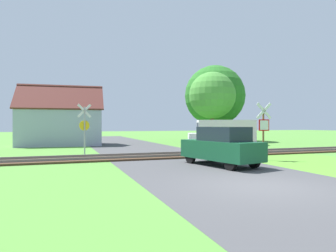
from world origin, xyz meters
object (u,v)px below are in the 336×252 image
object	(u,v)px
crossing_sign_far	(84,125)
mail_truck	(223,133)
house	(61,125)
tree_far	(215,96)
stop_sign_near	(264,127)
tree_right	(212,95)
parked_car	(221,146)

from	to	relation	value
crossing_sign_far	mail_truck	distance (m)	10.21
house	tree_far	size ratio (longest dim) A/B	0.89
stop_sign_near	tree_far	bearing A→B (deg)	-105.01
tree_right	house	bearing A→B (deg)	167.11
tree_far	house	bearing A→B (deg)	-174.49
stop_sign_near	mail_truck	distance (m)	6.98
crossing_sign_far	tree_right	size ratio (longest dim) A/B	0.45
mail_truck	crossing_sign_far	bearing A→B (deg)	113.31
tree_far	parked_car	world-z (taller)	tree_far
tree_far	tree_right	distance (m)	5.62
stop_sign_near	mail_truck	size ratio (longest dim) A/B	0.58
tree_far	parked_car	distance (m)	21.60
crossing_sign_far	parked_car	xyz separation A→B (m)	(5.54, -7.31, -0.95)
tree_right	mail_truck	world-z (taller)	tree_right
stop_sign_near	parked_car	xyz separation A→B (m)	(-3.13, -1.04, -0.84)
tree_far	stop_sign_near	bearing A→B (deg)	-110.77
crossing_sign_far	tree_far	bearing A→B (deg)	27.01
tree_far	crossing_sign_far	bearing A→B (deg)	-143.41
tree_far	tree_right	size ratio (longest dim) A/B	1.24
crossing_sign_far	tree_right	xyz separation A→B (m)	(12.50, 6.62, 2.90)
crossing_sign_far	mail_truck	xyz separation A→B (m)	(10.18, 0.53, -0.61)
crossing_sign_far	mail_truck	world-z (taller)	crossing_sign_far
house	tree_right	distance (m)	14.53
tree_far	mail_truck	xyz separation A→B (m)	(-5.20, -10.89, -4.02)
crossing_sign_far	house	xyz separation A→B (m)	(-1.38, 9.80, 0.00)
crossing_sign_far	mail_truck	size ratio (longest dim) A/B	0.61
house	tree_far	distance (m)	17.18
stop_sign_near	house	world-z (taller)	house
tree_right	mail_truck	size ratio (longest dim) A/B	1.34
mail_truck	parked_car	world-z (taller)	mail_truck
parked_car	mail_truck	bearing A→B (deg)	46.42
house	mail_truck	distance (m)	14.83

